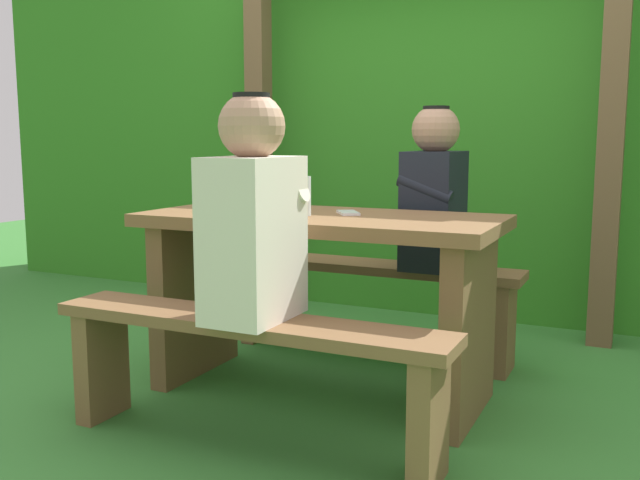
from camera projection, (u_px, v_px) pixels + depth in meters
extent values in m
plane|color=#387F32|center=(320.00, 392.00, 2.87)|extent=(12.00, 12.00, 0.00)
cube|color=#328020|center=(444.00, 119.00, 4.29)|extent=(6.40, 0.65, 2.28)
cube|color=brown|center=(259.00, 147.00, 4.23)|extent=(0.12, 0.12, 1.94)
cube|color=brown|center=(610.00, 149.00, 3.40)|extent=(0.12, 0.12, 1.94)
cube|color=brown|center=(320.00, 221.00, 2.77)|extent=(1.40, 0.64, 0.05)
cube|color=brown|center=(195.00, 297.00, 3.08)|extent=(0.08, 0.54, 0.68)
cube|color=brown|center=(469.00, 328.00, 2.57)|extent=(0.08, 0.54, 0.68)
cube|color=brown|center=(246.00, 323.00, 2.30)|extent=(1.40, 0.24, 0.04)
cube|color=brown|center=(102.00, 363.00, 2.60)|extent=(0.07, 0.22, 0.41)
cube|color=brown|center=(429.00, 420.00, 2.07)|extent=(0.07, 0.22, 0.41)
cube|color=brown|center=(371.00, 267.00, 3.32)|extent=(1.40, 0.24, 0.04)
cube|color=brown|center=(257.00, 300.00, 3.61)|extent=(0.07, 0.22, 0.41)
cube|color=brown|center=(504.00, 328.00, 3.08)|extent=(0.07, 0.22, 0.41)
cube|color=silver|center=(253.00, 239.00, 2.25)|extent=(0.22, 0.34, 0.52)
sphere|color=tan|center=(252.00, 126.00, 2.20)|extent=(0.21, 0.21, 0.21)
cylinder|color=black|center=(251.00, 97.00, 2.19)|extent=(0.12, 0.12, 0.02)
cylinder|color=silver|center=(274.00, 203.00, 2.36)|extent=(0.25, 0.07, 0.15)
cube|color=black|center=(434.00, 210.00, 3.15)|extent=(0.22, 0.34, 0.52)
sphere|color=tan|center=(436.00, 129.00, 3.10)|extent=(0.21, 0.21, 0.21)
cylinder|color=black|center=(436.00, 109.00, 3.09)|extent=(0.12, 0.12, 0.02)
cylinder|color=black|center=(425.00, 189.00, 3.01)|extent=(0.25, 0.07, 0.15)
cylinder|color=silver|center=(269.00, 205.00, 2.72)|extent=(0.08, 0.08, 0.08)
cylinder|color=silver|center=(274.00, 191.00, 2.89)|extent=(0.06, 0.06, 0.16)
cylinder|color=silver|center=(274.00, 164.00, 2.87)|extent=(0.03, 0.03, 0.05)
cylinder|color=silver|center=(281.00, 193.00, 2.80)|extent=(0.06, 0.06, 0.16)
cylinder|color=silver|center=(281.00, 165.00, 2.79)|extent=(0.03, 0.03, 0.06)
cylinder|color=silver|center=(303.00, 196.00, 2.71)|extent=(0.06, 0.06, 0.15)
cylinder|color=silver|center=(303.00, 166.00, 2.69)|extent=(0.03, 0.03, 0.08)
cube|color=silver|center=(348.00, 213.00, 2.78)|extent=(0.14, 0.16, 0.01)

